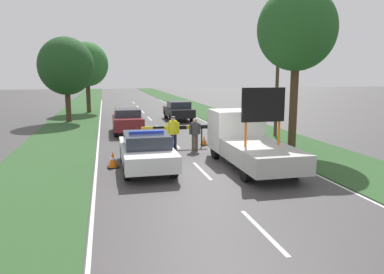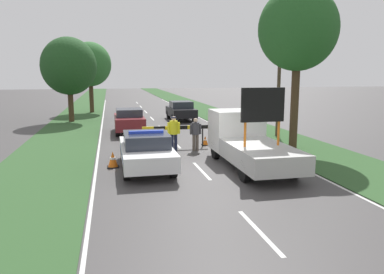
# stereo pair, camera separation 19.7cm
# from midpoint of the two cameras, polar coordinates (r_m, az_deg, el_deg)

# --- Properties ---
(ground_plane) EXTENTS (160.00, 160.00, 0.00)m
(ground_plane) POSITION_cam_midpoint_polar(r_m,az_deg,el_deg) (14.38, 2.03, -5.35)
(ground_plane) COLOR #3D3A3A
(lane_markings) EXTENTS (8.12, 58.84, 0.01)m
(lane_markings) POSITION_cam_midpoint_polar(r_m,az_deg,el_deg) (24.50, -4.08, 0.92)
(lane_markings) COLOR silver
(lane_markings) RESTS_ON ground
(grass_verge_left) EXTENTS (3.85, 120.00, 0.03)m
(grass_verge_left) POSITION_cam_midpoint_polar(r_m,az_deg,el_deg) (33.75, -16.66, 2.97)
(grass_verge_left) COLOR #2D5128
(grass_verge_left) RESTS_ON ground
(grass_verge_right) EXTENTS (3.85, 120.00, 0.03)m
(grass_verge_right) POSITION_cam_midpoint_polar(r_m,az_deg,el_deg) (34.97, 3.48, 3.58)
(grass_verge_right) COLOR #2D5128
(grass_verge_right) RESTS_ON ground
(police_car) EXTENTS (1.92, 4.76, 1.54)m
(police_car) POSITION_cam_midpoint_polar(r_m,az_deg,el_deg) (14.80, -6.63, -2.00)
(police_car) COLOR white
(police_car) RESTS_ON ground
(work_truck) EXTENTS (2.11, 5.79, 3.22)m
(work_truck) POSITION_cam_midpoint_polar(r_m,az_deg,el_deg) (15.47, 8.76, -0.54)
(work_truck) COLOR white
(work_truck) RESTS_ON ground
(road_barrier) EXTENTS (3.43, 0.08, 1.11)m
(road_barrier) POSITION_cam_midpoint_polar(r_m,az_deg,el_deg) (18.90, -2.11, 1.18)
(road_barrier) COLOR black
(road_barrier) RESTS_ON ground
(police_officer) EXTENTS (0.61, 0.39, 1.71)m
(police_officer) POSITION_cam_midpoint_polar(r_m,az_deg,el_deg) (17.91, -2.48, 0.97)
(police_officer) COLOR #191E38
(police_officer) RESTS_ON ground
(pedestrian_civilian) EXTENTS (0.57, 0.36, 1.59)m
(pedestrian_civilian) POSITION_cam_midpoint_polar(r_m,az_deg,el_deg) (18.14, 0.86, 0.83)
(pedestrian_civilian) COLOR brown
(pedestrian_civilian) RESTS_ON ground
(traffic_cone_near_police) EXTENTS (0.46, 0.46, 0.63)m
(traffic_cone_near_police) POSITION_cam_midpoint_polar(r_m,az_deg,el_deg) (18.37, 6.82, -1.10)
(traffic_cone_near_police) COLOR black
(traffic_cone_near_police) RESTS_ON ground
(traffic_cone_centre_front) EXTENTS (0.35, 0.35, 0.50)m
(traffic_cone_centre_front) POSITION_cam_midpoint_polar(r_m,az_deg,el_deg) (19.64, 2.31, -0.54)
(traffic_cone_centre_front) COLOR black
(traffic_cone_centre_front) RESTS_ON ground
(traffic_cone_near_truck) EXTENTS (0.49, 0.49, 0.67)m
(traffic_cone_near_truck) POSITION_cam_midpoint_polar(r_m,az_deg,el_deg) (19.98, -6.12, -0.15)
(traffic_cone_near_truck) COLOR black
(traffic_cone_near_truck) RESTS_ON ground
(traffic_cone_behind_barrier) EXTENTS (0.47, 0.47, 0.65)m
(traffic_cone_behind_barrier) POSITION_cam_midpoint_polar(r_m,az_deg,el_deg) (15.33, -11.61, -3.37)
(traffic_cone_behind_barrier) COLOR black
(traffic_cone_behind_barrier) RESTS_ON ground
(queued_car_wagon_maroon) EXTENTS (1.77, 4.04, 1.54)m
(queued_car_wagon_maroon) POSITION_cam_midpoint_polar(r_m,az_deg,el_deg) (23.90, -9.32, 2.51)
(queued_car_wagon_maroon) COLOR maroon
(queued_car_wagon_maroon) RESTS_ON ground
(queued_car_sedan_black) EXTENTS (1.85, 4.18, 1.53)m
(queued_car_sedan_black) POSITION_cam_midpoint_polar(r_m,az_deg,el_deg) (30.01, -1.51, 4.07)
(queued_car_sedan_black) COLOR black
(queued_car_sedan_black) RESTS_ON ground
(roadside_tree_near_left) EXTENTS (3.93, 3.93, 6.63)m
(roadside_tree_near_left) POSITION_cam_midpoint_polar(r_m,az_deg,el_deg) (36.99, -15.13, 10.63)
(roadside_tree_near_left) COLOR #42301E
(roadside_tree_near_left) RESTS_ON ground
(roadside_tree_near_right) EXTENTS (3.76, 3.76, 7.78)m
(roadside_tree_near_right) POSITION_cam_midpoint_polar(r_m,az_deg,el_deg) (19.13, 16.14, 15.42)
(roadside_tree_near_right) COLOR #42301E
(roadside_tree_near_right) RESTS_ON ground
(roadside_tree_mid_left) EXTENTS (4.14, 4.14, 6.45)m
(roadside_tree_mid_left) POSITION_cam_midpoint_polar(r_m,az_deg,el_deg) (30.32, -18.08, 10.22)
(roadside_tree_mid_left) COLOR #42301E
(roadside_tree_mid_left) RESTS_ON ground
(utility_pole) EXTENTS (1.20, 0.20, 7.90)m
(utility_pole) POSITION_cam_midpoint_polar(r_m,az_deg,el_deg) (22.67, 13.43, 10.28)
(utility_pole) COLOR #473828
(utility_pole) RESTS_ON ground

